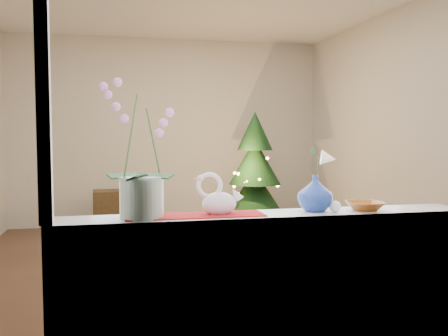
# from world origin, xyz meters

# --- Properties ---
(ground) EXTENTS (5.00, 5.00, 0.00)m
(ground) POSITION_xyz_m (0.00, 0.00, 0.00)
(ground) COLOR #3A2217
(ground) RESTS_ON ground
(wall_back) EXTENTS (4.50, 0.10, 2.70)m
(wall_back) POSITION_xyz_m (0.00, 2.50, 1.35)
(wall_back) COLOR beige
(wall_back) RESTS_ON ground
(wall_front) EXTENTS (4.50, 0.10, 2.70)m
(wall_front) POSITION_xyz_m (0.00, -2.50, 1.35)
(wall_front) COLOR beige
(wall_front) RESTS_ON ground
(wall_right) EXTENTS (0.10, 5.00, 2.70)m
(wall_right) POSITION_xyz_m (2.25, 0.00, 1.35)
(wall_right) COLOR beige
(wall_right) RESTS_ON ground
(window_apron) EXTENTS (2.20, 0.08, 0.88)m
(window_apron) POSITION_xyz_m (0.00, -2.46, 0.44)
(window_apron) COLOR white
(window_apron) RESTS_ON ground
(windowsill) EXTENTS (2.20, 0.26, 0.04)m
(windowsill) POSITION_xyz_m (0.00, -2.37, 0.90)
(windowsill) COLOR white
(windowsill) RESTS_ON window_apron
(window_frame) EXTENTS (2.22, 0.06, 1.60)m
(window_frame) POSITION_xyz_m (0.00, -2.47, 1.70)
(window_frame) COLOR white
(window_frame) RESTS_ON windowsill
(runner) EXTENTS (0.70, 0.20, 0.01)m
(runner) POSITION_xyz_m (-0.38, -2.37, 0.92)
(runner) COLOR maroon
(runner) RESTS_ON windowsill
(orchid_pot) EXTENTS (0.29, 0.29, 0.68)m
(orchid_pot) POSITION_xyz_m (-0.65, -2.37, 1.26)
(orchid_pot) COLOR silver
(orchid_pot) RESTS_ON windowsill
(swan) EXTENTS (0.25, 0.14, 0.21)m
(swan) POSITION_xyz_m (-0.25, -2.36, 1.02)
(swan) COLOR silver
(swan) RESTS_ON windowsill
(blue_vase) EXTENTS (0.26, 0.26, 0.22)m
(blue_vase) POSITION_xyz_m (0.27, -2.36, 1.03)
(blue_vase) COLOR navy
(blue_vase) RESTS_ON windowsill
(lily) EXTENTS (0.12, 0.07, 0.17)m
(lily) POSITION_xyz_m (0.27, -2.36, 1.23)
(lily) COLOR white
(lily) RESTS_ON blue_vase
(paperweight) EXTENTS (0.07, 0.07, 0.06)m
(paperweight) POSITION_xyz_m (0.36, -2.42, 0.95)
(paperweight) COLOR white
(paperweight) RESTS_ON windowsill
(amber_dish) EXTENTS (0.18, 0.18, 0.04)m
(amber_dish) POSITION_xyz_m (0.55, -2.38, 0.94)
(amber_dish) COLOR brown
(amber_dish) RESTS_ON windowsill
(xmas_tree) EXTENTS (1.16, 1.16, 1.61)m
(xmas_tree) POSITION_xyz_m (0.99, 1.35, 0.81)
(xmas_tree) COLOR #12321D
(xmas_tree) RESTS_ON ground
(side_table) EXTENTS (0.79, 0.41, 0.59)m
(side_table) POSITION_xyz_m (-0.67, 1.82, 0.29)
(side_table) COLOR black
(side_table) RESTS_ON ground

